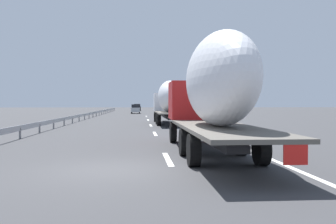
{
  "coord_description": "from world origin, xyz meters",
  "views": [
    {
      "loc": [
        -11.14,
        -0.8,
        2.01
      ],
      "look_at": [
        18.86,
        -3.11,
        1.29
      ],
      "focal_mm": 39.33,
      "sensor_mm": 36.0,
      "label": 1
    }
  ],
  "objects_px": {
    "truck_lead": "(169,100)",
    "truck_trailing": "(213,90)",
    "road_sign": "(177,103)",
    "car_silver_hatch": "(136,109)",
    "car_black_suv": "(137,107)"
  },
  "relations": [
    {
      "from": "truck_trailing",
      "to": "road_sign",
      "type": "height_order",
      "value": "truck_trailing"
    },
    {
      "from": "truck_lead",
      "to": "car_black_suv",
      "type": "relative_size",
      "value": 2.85
    },
    {
      "from": "car_black_suv",
      "to": "road_sign",
      "type": "relative_size",
      "value": 1.6
    },
    {
      "from": "truck_trailing",
      "to": "car_black_suv",
      "type": "height_order",
      "value": "truck_trailing"
    },
    {
      "from": "car_black_suv",
      "to": "road_sign",
      "type": "bearing_deg",
      "value": -171.25
    },
    {
      "from": "truck_lead",
      "to": "road_sign",
      "type": "xyz_separation_m",
      "value": [
        21.75,
        -3.1,
        -0.32
      ]
    },
    {
      "from": "truck_trailing",
      "to": "car_silver_hatch",
      "type": "distance_m",
      "value": 58.51
    },
    {
      "from": "truck_lead",
      "to": "car_silver_hatch",
      "type": "relative_size",
      "value": 2.93
    },
    {
      "from": "truck_lead",
      "to": "car_silver_hatch",
      "type": "height_order",
      "value": "truck_lead"
    },
    {
      "from": "truck_lead",
      "to": "truck_trailing",
      "type": "bearing_deg",
      "value": 180.0
    },
    {
      "from": "truck_lead",
      "to": "truck_trailing",
      "type": "relative_size",
      "value": 1.01
    },
    {
      "from": "car_silver_hatch",
      "to": "road_sign",
      "type": "distance_m",
      "value": 16.6
    },
    {
      "from": "car_black_suv",
      "to": "road_sign",
      "type": "xyz_separation_m",
      "value": [
        -42.51,
        -6.55,
        1.11
      ]
    },
    {
      "from": "road_sign",
      "to": "truck_trailing",
      "type": "bearing_deg",
      "value": 175.9
    },
    {
      "from": "truck_lead",
      "to": "road_sign",
      "type": "height_order",
      "value": "truck_lead"
    }
  ]
}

